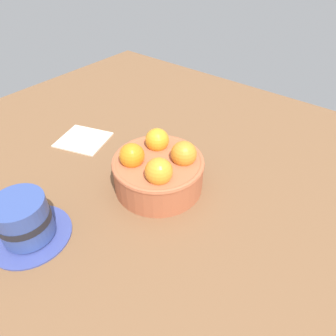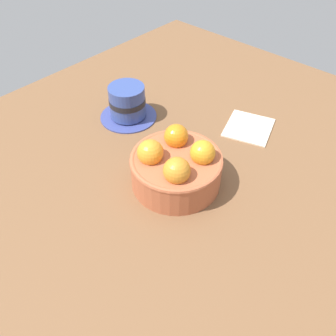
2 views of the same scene
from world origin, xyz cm
name	(u,v)px [view 1 (image 1 of 2)]	position (x,y,z in cm)	size (l,w,h in cm)	color
ground_plane	(159,192)	(0.00, 0.00, -1.54)	(113.09, 99.00, 3.07)	brown
terracotta_bowl	(158,169)	(-0.03, 0.01, 3.95)	(16.03, 16.03, 9.34)	#AD5938
coffee_cup	(25,221)	(8.13, 21.03, 3.47)	(12.35, 12.35, 7.50)	#384286
folded_napkin	(83,139)	(22.48, -0.87, 0.30)	(10.16, 9.24, 0.60)	beige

